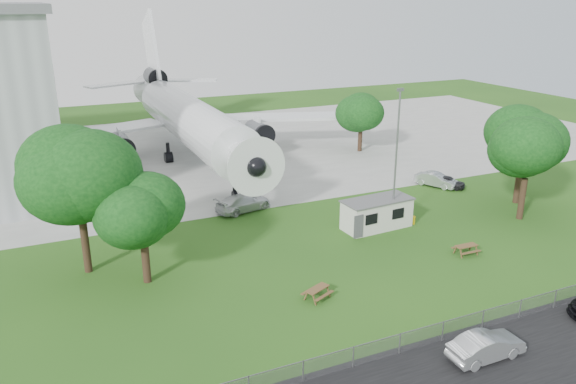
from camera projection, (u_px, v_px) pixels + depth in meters
name	position (u px, v px, depth m)	size (l,w,h in m)	color
ground	(345.00, 275.00, 40.53)	(160.00, 160.00, 0.00)	#35681D
asphalt_strip	(470.00, 380.00, 29.33)	(120.00, 8.00, 0.02)	black
concrete_apron	(200.00, 152.00, 73.27)	(120.00, 46.00, 0.03)	#B7B7B2
airliner	(187.00, 116.00, 68.94)	(46.36, 47.73, 17.69)	white
site_cabin	(377.00, 213.00, 48.61)	(6.83, 3.11, 2.62)	silver
picnic_west	(317.00, 298.00, 37.41)	(1.80, 1.50, 0.76)	brown
picnic_east	(465.00, 254.00, 43.90)	(1.80, 1.50, 0.76)	brown
fence	(428.00, 345.00, 32.35)	(58.00, 0.04, 1.30)	gray
lamp_mast	(396.00, 161.00, 47.12)	(0.16, 0.16, 12.00)	slate
tree_west_big	(76.00, 174.00, 38.71)	(7.95, 7.95, 11.47)	#382619
tree_west_small	(141.00, 211.00, 37.91)	(6.24, 6.24, 8.47)	#382619
tree_east_front	(529.00, 148.00, 48.90)	(7.32, 7.32, 10.25)	#382619
tree_east_back	(524.00, 139.00, 52.99)	(7.17, 7.17, 10.01)	#382619
tree_far_apron	(361.00, 113.00, 72.10)	(6.40, 6.40, 8.21)	#382619
car_centre_sedan	(486.00, 346.00, 30.94)	(1.58, 4.54, 1.50)	#AAADB1
car_ne_hatch	(447.00, 182.00, 59.27)	(1.50, 3.74, 1.27)	black
car_ne_sedan	(436.00, 180.00, 59.57)	(1.55, 4.45, 1.47)	#B2B4B9
car_apron_van	(243.00, 203.00, 52.64)	(2.24, 5.50, 1.60)	silver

